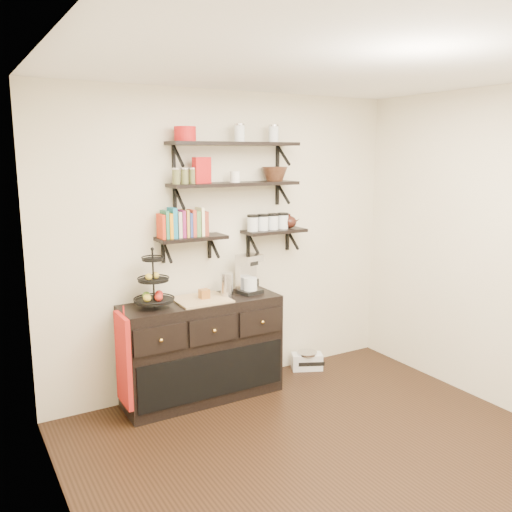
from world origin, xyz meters
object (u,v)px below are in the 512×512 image
object	(u,v)px
coffee_maker	(248,275)
radio	(307,361)
sideboard	(202,350)
fruit_stand	(154,288)

from	to	relation	value
coffee_maker	radio	size ratio (longest dim) A/B	1.06
coffee_maker	sideboard	bearing A→B (deg)	170.66
fruit_stand	radio	distance (m)	1.88
sideboard	coffee_maker	xyz separation A→B (m)	(0.48, 0.02, 0.62)
sideboard	coffee_maker	world-z (taller)	coffee_maker
coffee_maker	radio	bearing A→B (deg)	-8.92
sideboard	coffee_maker	size ratio (longest dim) A/B	3.91
sideboard	fruit_stand	distance (m)	0.74
coffee_maker	fruit_stand	bearing A→B (deg)	169.09
sideboard	radio	xyz separation A→B (m)	(1.18, 0.07, -0.36)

